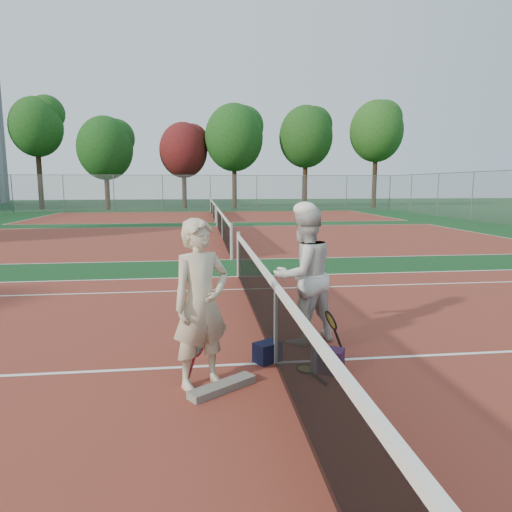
{
  "coord_description": "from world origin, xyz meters",
  "views": [
    {
      "loc": [
        -0.91,
        -5.39,
        2.23
      ],
      "look_at": [
        0.0,
        2.04,
        1.05
      ],
      "focal_mm": 32.0,
      "sensor_mm": 36.0,
      "label": 1
    }
  ],
  "objects_px": {
    "racket_red": "(198,358)",
    "sports_bag_navy": "(267,352)",
    "player_b": "(304,275)",
    "water_bottle": "(314,361)",
    "racket_black_held": "(331,332)",
    "sports_bag_purple": "(328,360)",
    "player_a": "(201,304)",
    "racket_spare": "(306,369)",
    "net_main": "(276,324)"
  },
  "relations": [
    {
      "from": "net_main",
      "to": "sports_bag_purple",
      "type": "relative_size",
      "value": 31.26
    },
    {
      "from": "racket_black_held",
      "to": "sports_bag_navy",
      "type": "xyz_separation_m",
      "value": [
        -0.89,
        -0.23,
        -0.15
      ]
    },
    {
      "from": "racket_black_held",
      "to": "sports_bag_purple",
      "type": "bearing_deg",
      "value": 59.48
    },
    {
      "from": "player_b",
      "to": "water_bottle",
      "type": "bearing_deg",
      "value": 61.46
    },
    {
      "from": "player_b",
      "to": "water_bottle",
      "type": "distance_m",
      "value": 1.38
    },
    {
      "from": "net_main",
      "to": "racket_black_held",
      "type": "bearing_deg",
      "value": 20.08
    },
    {
      "from": "racket_black_held",
      "to": "player_a",
      "type": "bearing_deg",
      "value": 13.24
    },
    {
      "from": "racket_red",
      "to": "sports_bag_navy",
      "type": "height_order",
      "value": "racket_red"
    },
    {
      "from": "racket_black_held",
      "to": "water_bottle",
      "type": "height_order",
      "value": "racket_black_held"
    },
    {
      "from": "player_a",
      "to": "racket_spare",
      "type": "xyz_separation_m",
      "value": [
        1.25,
        0.25,
        -0.92
      ]
    },
    {
      "from": "racket_black_held",
      "to": "sports_bag_purple",
      "type": "height_order",
      "value": "racket_black_held"
    },
    {
      "from": "player_b",
      "to": "sports_bag_purple",
      "type": "relative_size",
      "value": 5.5
    },
    {
      "from": "sports_bag_navy",
      "to": "water_bottle",
      "type": "relative_size",
      "value": 1.08
    },
    {
      "from": "racket_red",
      "to": "sports_bag_purple",
      "type": "height_order",
      "value": "racket_red"
    },
    {
      "from": "player_a",
      "to": "sports_bag_purple",
      "type": "relative_size",
      "value": 5.33
    },
    {
      "from": "water_bottle",
      "to": "sports_bag_purple",
      "type": "bearing_deg",
      "value": 6.72
    },
    {
      "from": "player_a",
      "to": "racket_spare",
      "type": "distance_m",
      "value": 1.58
    },
    {
      "from": "sports_bag_purple",
      "to": "water_bottle",
      "type": "height_order",
      "value": "water_bottle"
    },
    {
      "from": "player_b",
      "to": "sports_bag_navy",
      "type": "bearing_deg",
      "value": 25.56
    },
    {
      "from": "water_bottle",
      "to": "racket_spare",
      "type": "bearing_deg",
      "value": 127.79
    },
    {
      "from": "net_main",
      "to": "sports_bag_navy",
      "type": "xyz_separation_m",
      "value": [
        -0.1,
        0.06,
        -0.38
      ]
    },
    {
      "from": "player_b",
      "to": "water_bottle",
      "type": "relative_size",
      "value": 6.44
    },
    {
      "from": "net_main",
      "to": "racket_red",
      "type": "bearing_deg",
      "value": -155.89
    },
    {
      "from": "racket_spare",
      "to": "sports_bag_navy",
      "type": "bearing_deg",
      "value": 38.47
    },
    {
      "from": "racket_red",
      "to": "water_bottle",
      "type": "height_order",
      "value": "racket_red"
    },
    {
      "from": "net_main",
      "to": "racket_red",
      "type": "relative_size",
      "value": 19.19
    },
    {
      "from": "sports_bag_purple",
      "to": "water_bottle",
      "type": "relative_size",
      "value": 1.17
    },
    {
      "from": "player_b",
      "to": "sports_bag_purple",
      "type": "xyz_separation_m",
      "value": [
        0.06,
        -1.08,
        -0.82
      ]
    },
    {
      "from": "sports_bag_navy",
      "to": "net_main",
      "type": "bearing_deg",
      "value": -31.4
    },
    {
      "from": "net_main",
      "to": "water_bottle",
      "type": "bearing_deg",
      "value": -41.42
    },
    {
      "from": "racket_spare",
      "to": "sports_bag_purple",
      "type": "relative_size",
      "value": 1.71
    },
    {
      "from": "player_a",
      "to": "player_b",
      "type": "xyz_separation_m",
      "value": [
        1.44,
        1.26,
        0.03
      ]
    },
    {
      "from": "racket_red",
      "to": "racket_spare",
      "type": "bearing_deg",
      "value": -22.93
    },
    {
      "from": "racket_spare",
      "to": "water_bottle",
      "type": "distance_m",
      "value": 0.18
    },
    {
      "from": "net_main",
      "to": "player_a",
      "type": "bearing_deg",
      "value": -150.71
    },
    {
      "from": "racket_red",
      "to": "sports_bag_navy",
      "type": "bearing_deg",
      "value": -0.65
    },
    {
      "from": "player_b",
      "to": "player_a",
      "type": "bearing_deg",
      "value": 18.67
    },
    {
      "from": "water_bottle",
      "to": "sports_bag_navy",
      "type": "bearing_deg",
      "value": 140.32
    },
    {
      "from": "racket_spare",
      "to": "water_bottle",
      "type": "xyz_separation_m",
      "value": [
        0.07,
        -0.09,
        0.14
      ]
    },
    {
      "from": "sports_bag_navy",
      "to": "water_bottle",
      "type": "height_order",
      "value": "water_bottle"
    },
    {
      "from": "player_a",
      "to": "racket_spare",
      "type": "height_order",
      "value": "player_a"
    },
    {
      "from": "player_b",
      "to": "sports_bag_purple",
      "type": "distance_m",
      "value": 1.36
    },
    {
      "from": "racket_red",
      "to": "player_a",
      "type": "bearing_deg",
      "value": -93.95
    },
    {
      "from": "racket_black_held",
      "to": "racket_spare",
      "type": "xyz_separation_m",
      "value": [
        -0.46,
        -0.55,
        -0.27
      ]
    },
    {
      "from": "player_a",
      "to": "sports_bag_purple",
      "type": "xyz_separation_m",
      "value": [
        1.5,
        0.18,
        -0.79
      ]
    },
    {
      "from": "racket_black_held",
      "to": "sports_bag_navy",
      "type": "relative_size",
      "value": 1.74
    },
    {
      "from": "player_a",
      "to": "racket_red",
      "type": "height_order",
      "value": "player_a"
    },
    {
      "from": "net_main",
      "to": "racket_black_held",
      "type": "distance_m",
      "value": 0.87
    },
    {
      "from": "sports_bag_purple",
      "to": "net_main",
      "type": "bearing_deg",
      "value": 150.01
    },
    {
      "from": "sports_bag_navy",
      "to": "racket_spare",
      "type": "bearing_deg",
      "value": -37.03
    }
  ]
}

